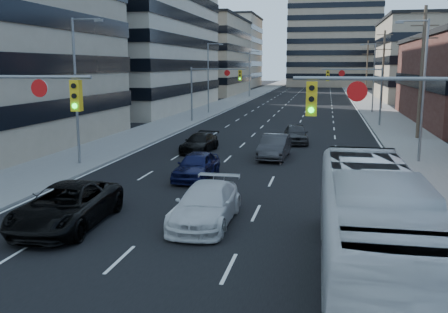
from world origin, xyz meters
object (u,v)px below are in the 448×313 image
transit_bus (374,230)px  sedan_blue (197,166)px  black_pickup (67,206)px  white_van (206,205)px

transit_bus → sedan_blue: transit_bus is taller
black_pickup → transit_bus: transit_bus is taller
white_van → transit_bus: size_ratio=0.45×
transit_bus → sedan_blue: (-8.31, 12.05, -0.89)m
transit_bus → sedan_blue: size_ratio=2.65×
white_van → transit_bus: transit_bus is taller
black_pickup → white_van: bearing=12.7°
black_pickup → transit_bus: size_ratio=0.50×
black_pickup → white_van: size_ratio=1.12×
transit_bus → sedan_blue: 14.66m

